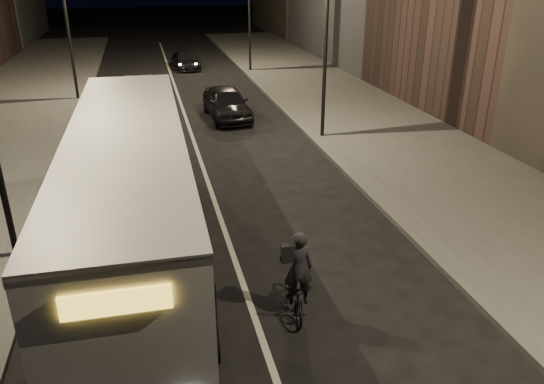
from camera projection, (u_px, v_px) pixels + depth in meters
ground at (255, 319)px, 11.73m from camera, size 180.00×180.00×0.00m
sidewalk_right at (365, 121)px, 26.01m from camera, size 7.00×70.00×0.16m
streetlight_right_mid at (321, 13)px, 21.43m from camera, size 1.20×0.44×8.12m
streetlight_left_far at (69, 1)px, 28.03m from camera, size 1.20×0.44×8.12m
city_bus at (131, 188)px, 13.58m from camera, size 3.24×13.16×3.53m
cyclist_on_bicycle at (296, 285)px, 11.69m from camera, size 0.84×1.88×2.10m
car_near at (227, 103)px, 26.39m from camera, size 2.14×4.76×1.59m
car_mid at (140, 87)px, 30.15m from camera, size 1.59×4.29×1.40m
car_far at (185, 60)px, 38.90m from camera, size 2.06×4.26×1.20m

